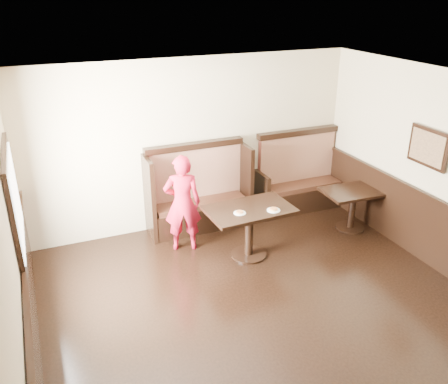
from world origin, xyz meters
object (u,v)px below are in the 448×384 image
booth_main (198,198)px  child (183,203)px  booth_neighbor (299,183)px  table_main (249,220)px  table_neighbor (353,200)px

booth_main → child: size_ratio=1.14×
booth_neighbor → table_main: (-1.58, -1.21, 0.13)m
booth_main → table_neighbor: booth_main is taller
table_main → table_neighbor: bearing=1.2°
table_neighbor → child: bearing=173.2°
booth_main → booth_neighbor: size_ratio=1.06×
booth_main → child: (-0.47, -0.61, 0.24)m
booth_neighbor → table_neighbor: 1.15m
table_neighbor → child: size_ratio=0.68×
booth_neighbor → table_main: 2.00m
booth_neighbor → table_neighbor: (0.39, -1.09, 0.05)m
booth_neighbor → table_main: size_ratio=1.28×
booth_neighbor → child: (-2.42, -0.61, 0.29)m
child → table_main: bearing=160.7°
booth_neighbor → table_main: bearing=-142.6°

